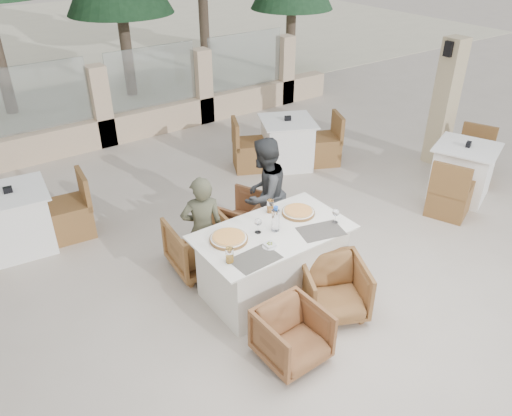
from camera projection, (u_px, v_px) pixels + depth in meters
ground at (265, 286)px, 5.53m from camera, size 80.00×80.00×0.00m
perimeter_wall_far at (100, 101)px, 8.50m from camera, size 10.00×0.34×1.60m
lantern_pillar at (445, 103)px, 7.80m from camera, size 0.34×0.34×2.00m
dining_table at (272, 262)px, 5.28m from camera, size 1.60×0.90×0.77m
placemat_near_left at (255, 259)px, 4.68m from camera, size 0.47×0.32×0.00m
placemat_near_right at (321, 231)px, 5.08m from camera, size 0.51×0.41×0.00m
pizza_left at (229, 238)px, 4.93m from camera, size 0.42×0.42×0.05m
pizza_right at (298, 212)px, 5.37m from camera, size 0.42×0.42×0.05m
water_bottle at (276, 218)px, 5.03m from camera, size 0.10×0.10×0.28m
wine_glass_centre at (258, 225)px, 5.02m from camera, size 0.09×0.09×0.18m
wine_glass_corner at (336, 215)px, 5.18m from camera, size 0.09×0.09×0.18m
beer_glass_left at (230, 255)px, 4.60m from camera, size 0.09×0.09×0.15m
beer_glass_right at (270, 206)px, 5.37m from camera, size 0.09×0.09×0.15m
olive_dish at (270, 245)px, 4.84m from camera, size 0.11×0.11×0.04m
armchair_far_left at (200, 244)px, 5.68m from camera, size 0.72×0.73×0.62m
armchair_far_right at (244, 219)px, 6.16m from camera, size 0.86×0.87×0.60m
armchair_near_left at (292, 335)px, 4.52m from camera, size 0.59×0.61×0.54m
armchair_near_right at (333, 289)px, 5.04m from camera, size 0.84×0.85×0.59m
diner_left at (203, 230)px, 5.37m from camera, size 0.54×0.44×1.26m
diner_right at (264, 194)px, 5.89m from camera, size 0.83×0.75×1.40m
bg_table_a at (17, 221)px, 5.98m from camera, size 1.72×0.99×0.77m
bg_table_b at (287, 143)px, 7.98m from camera, size 1.83×1.43×0.77m
bg_table_c at (462, 172)px, 7.11m from camera, size 1.83×1.38×0.77m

